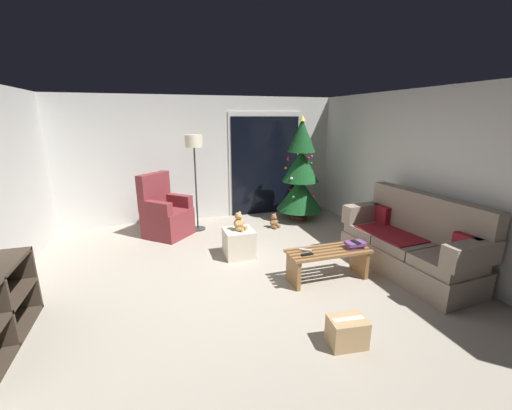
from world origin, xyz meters
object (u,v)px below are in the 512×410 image
at_px(armchair, 165,214).
at_px(floor_lamp, 194,150).
at_px(cell_phone, 356,242).
at_px(remote_black, 307,254).
at_px(book_stack, 355,244).
at_px(cardboard_box_taped_mid_floor, 347,332).
at_px(teddy_bear_honey, 239,222).
at_px(remote_silver, 306,250).
at_px(teddy_bear_chestnut_by_tree, 274,222).
at_px(coffee_table, 328,260).
at_px(couch, 411,244).
at_px(christmas_tree, 300,175).
at_px(ottoman, 239,243).

bearing_deg(armchair, floor_lamp, 14.43).
distance_m(cell_phone, floor_lamp, 3.25).
height_order(remote_black, book_stack, book_stack).
bearing_deg(cardboard_box_taped_mid_floor, teddy_bear_honey, 101.38).
height_order(remote_silver, cell_phone, cell_phone).
bearing_deg(teddy_bear_chestnut_by_tree, remote_black, -100.10).
bearing_deg(teddy_bear_chestnut_by_tree, coffee_table, -91.45).
bearing_deg(couch, book_stack, 174.13).
distance_m(christmas_tree, cardboard_box_taped_mid_floor, 3.96).
bearing_deg(remote_silver, teddy_bear_chestnut_by_tree, -155.45).
distance_m(christmas_tree, teddy_bear_honey, 2.22).
relative_size(coffee_table, teddy_bear_chestnut_by_tree, 3.86).
bearing_deg(teddy_bear_honey, floor_lamp, 107.59).
relative_size(coffee_table, remote_silver, 7.05).
xyz_separation_m(couch, teddy_bear_honey, (-2.13, 1.19, 0.15)).
height_order(remote_black, teddy_bear_honey, teddy_bear_honey).
height_order(remote_silver, cardboard_box_taped_mid_floor, remote_silver).
height_order(floor_lamp, ottoman, floor_lamp).
height_order(book_stack, christmas_tree, christmas_tree).
height_order(remote_silver, ottoman, remote_silver).
bearing_deg(book_stack, teddy_bear_honey, 139.48).
bearing_deg(couch, armchair, 142.13).
bearing_deg(coffee_table, teddy_bear_honey, 130.84).
distance_m(book_stack, floor_lamp, 3.25).
xyz_separation_m(couch, ottoman, (-2.14, 1.20, -0.19)).
xyz_separation_m(couch, coffee_table, (-1.21, 0.12, -0.12)).
xyz_separation_m(coffee_table, teddy_bear_honey, (-0.92, 1.07, 0.27)).
distance_m(book_stack, ottoman, 1.73).
bearing_deg(ottoman, coffee_table, -49.16).
height_order(coffee_table, christmas_tree, christmas_tree).
relative_size(remote_silver, book_stack, 0.61).
distance_m(couch, armchair, 4.02).
distance_m(remote_silver, book_stack, 0.68).
distance_m(couch, floor_lamp, 3.84).
xyz_separation_m(armchair, ottoman, (1.04, -1.27, -0.19)).
xyz_separation_m(floor_lamp, cardboard_box_taped_mid_floor, (0.91, -3.69, -1.37)).
bearing_deg(floor_lamp, cardboard_box_taped_mid_floor, -76.18).
distance_m(remote_silver, armchair, 2.83).
height_order(christmas_tree, armchair, christmas_tree).
bearing_deg(floor_lamp, teddy_bear_honey, -72.41).
xyz_separation_m(couch, remote_silver, (-1.51, 0.19, 0.03)).
bearing_deg(armchair, coffee_table, -50.01).
height_order(cell_phone, teddy_bear_honey, teddy_bear_honey).
bearing_deg(ottoman, teddy_bear_chestnut_by_tree, 47.52).
bearing_deg(christmas_tree, remote_silver, -113.15).
xyz_separation_m(book_stack, christmas_tree, (0.37, 2.53, 0.48)).
distance_m(couch, christmas_tree, 2.71).
xyz_separation_m(remote_silver, christmas_tree, (1.04, 2.43, 0.51)).
bearing_deg(cell_phone, remote_silver, 164.17).
distance_m(remote_black, book_stack, 0.71).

